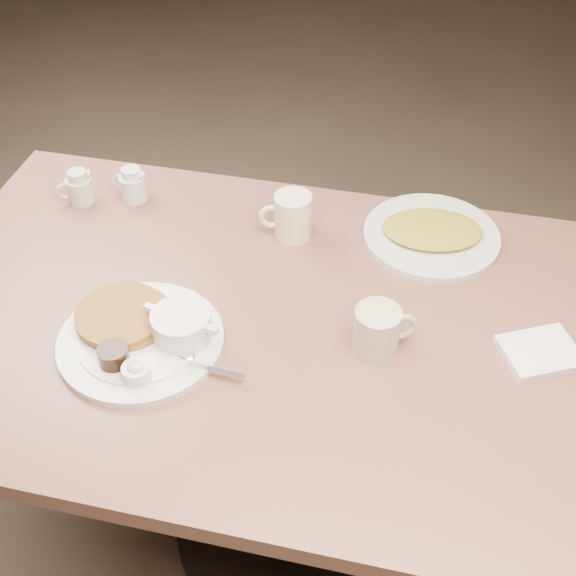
% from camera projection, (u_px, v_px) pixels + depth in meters
% --- Properties ---
extents(diner_table, '(1.50, 0.90, 0.75)m').
position_uv_depth(diner_table, '(286.00, 380.00, 1.54)').
color(diner_table, '#84564C').
rests_on(diner_table, ground).
extents(main_plate, '(0.40, 0.37, 0.07)m').
position_uv_depth(main_plate, '(145.00, 333.00, 1.37)').
color(main_plate, silver).
rests_on(main_plate, diner_table).
extents(coffee_mug_near, '(0.13, 0.11, 0.09)m').
position_uv_depth(coffee_mug_near, '(378.00, 329.00, 1.35)').
color(coffee_mug_near, beige).
rests_on(coffee_mug_near, diner_table).
extents(napkin, '(0.17, 0.16, 0.02)m').
position_uv_depth(napkin, '(540.00, 353.00, 1.36)').
color(napkin, silver).
rests_on(napkin, diner_table).
extents(coffee_mug_far, '(0.12, 0.10, 0.10)m').
position_uv_depth(coffee_mug_far, '(292.00, 216.00, 1.59)').
color(coffee_mug_far, beige).
rests_on(coffee_mug_far, diner_table).
extents(creamer_left, '(0.08, 0.07, 0.08)m').
position_uv_depth(creamer_left, '(79.00, 188.00, 1.69)').
color(creamer_left, '#BBBBB8').
rests_on(creamer_left, diner_table).
extents(creamer_right, '(0.09, 0.08, 0.08)m').
position_uv_depth(creamer_right, '(132.00, 185.00, 1.70)').
color(creamer_right, silver).
rests_on(creamer_right, diner_table).
extents(hash_plate, '(0.34, 0.34, 0.04)m').
position_uv_depth(hash_plate, '(432.00, 234.00, 1.61)').
color(hash_plate, silver).
rests_on(hash_plate, diner_table).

